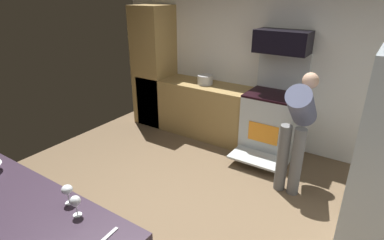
{
  "coord_description": "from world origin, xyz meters",
  "views": [
    {
      "loc": [
        1.73,
        -2.25,
        2.35
      ],
      "look_at": [
        0.04,
        0.3,
        1.05
      ],
      "focal_mm": 29.03,
      "sensor_mm": 36.0,
      "label": 1
    }
  ],
  "objects_px": {
    "oven_range": "(272,122)",
    "person_cook": "(298,124)",
    "wine_glass_mid": "(75,202)",
    "stock_pot": "(205,80)",
    "microwave": "(283,42)",
    "wine_glass_near": "(67,190)"
  },
  "relations": [
    {
      "from": "microwave",
      "to": "person_cook",
      "type": "xyz_separation_m",
      "value": [
        0.54,
        -0.78,
        -0.82
      ]
    },
    {
      "from": "microwave",
      "to": "wine_glass_mid",
      "type": "xyz_separation_m",
      "value": [
        -0.25,
        -3.32,
        -0.66
      ]
    },
    {
      "from": "oven_range",
      "to": "person_cook",
      "type": "relative_size",
      "value": 1.07
    },
    {
      "from": "oven_range",
      "to": "microwave",
      "type": "relative_size",
      "value": 2.06
    },
    {
      "from": "person_cook",
      "to": "microwave",
      "type": "bearing_deg",
      "value": 124.94
    },
    {
      "from": "stock_pot",
      "to": "oven_range",
      "type": "bearing_deg",
      "value": -0.72
    },
    {
      "from": "person_cook",
      "to": "wine_glass_mid",
      "type": "distance_m",
      "value": 2.66
    },
    {
      "from": "person_cook",
      "to": "stock_pot",
      "type": "relative_size",
      "value": 5.56
    },
    {
      "from": "wine_glass_mid",
      "to": "stock_pot",
      "type": "height_order",
      "value": "wine_glass_mid"
    },
    {
      "from": "wine_glass_mid",
      "to": "oven_range",
      "type": "bearing_deg",
      "value": 85.63
    },
    {
      "from": "person_cook",
      "to": "wine_glass_near",
      "type": "xyz_separation_m",
      "value": [
        -0.95,
        -2.49,
        0.16
      ]
    },
    {
      "from": "microwave",
      "to": "wine_glass_mid",
      "type": "height_order",
      "value": "microwave"
    },
    {
      "from": "wine_glass_near",
      "to": "wine_glass_mid",
      "type": "relative_size",
      "value": 0.97
    },
    {
      "from": "wine_glass_near",
      "to": "stock_pot",
      "type": "height_order",
      "value": "wine_glass_near"
    },
    {
      "from": "stock_pot",
      "to": "person_cook",
      "type": "bearing_deg",
      "value": -21.99
    },
    {
      "from": "person_cook",
      "to": "stock_pot",
      "type": "height_order",
      "value": "person_cook"
    },
    {
      "from": "microwave",
      "to": "wine_glass_near",
      "type": "bearing_deg",
      "value": -97.09
    },
    {
      "from": "microwave",
      "to": "stock_pot",
      "type": "xyz_separation_m",
      "value": [
        -1.18,
        -0.08,
        -0.7
      ]
    },
    {
      "from": "microwave",
      "to": "stock_pot",
      "type": "bearing_deg",
      "value": -176.14
    },
    {
      "from": "microwave",
      "to": "person_cook",
      "type": "height_order",
      "value": "microwave"
    },
    {
      "from": "wine_glass_near",
      "to": "wine_glass_mid",
      "type": "height_order",
      "value": "wine_glass_mid"
    },
    {
      "from": "oven_range",
      "to": "wine_glass_mid",
      "type": "height_order",
      "value": "oven_range"
    }
  ]
}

